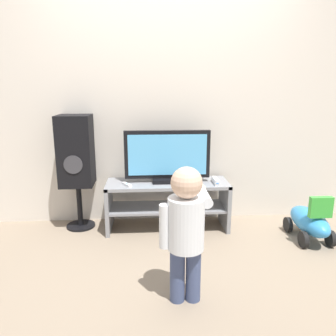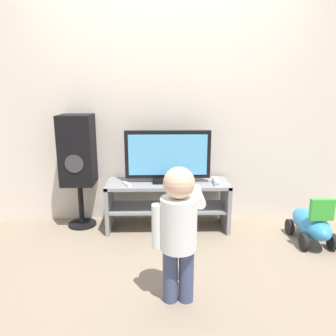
# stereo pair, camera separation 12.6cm
# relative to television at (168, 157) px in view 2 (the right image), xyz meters

# --- Properties ---
(ground_plane) EXTENTS (16.00, 16.00, 0.00)m
(ground_plane) POSITION_rel_television_xyz_m (0.00, -0.22, -0.71)
(ground_plane) COLOR gray
(wall_back) EXTENTS (10.00, 0.06, 2.60)m
(wall_back) POSITION_rel_television_xyz_m (0.00, 0.26, 0.59)
(wall_back) COLOR silver
(wall_back) RESTS_ON ground_plane
(tv_stand) EXTENTS (1.17, 0.40, 0.47)m
(tv_stand) POSITION_rel_television_xyz_m (0.00, -0.02, -0.40)
(tv_stand) COLOR gray
(tv_stand) RESTS_ON ground_plane
(television) EXTENTS (0.81, 0.20, 0.50)m
(television) POSITION_rel_television_xyz_m (0.00, 0.00, 0.00)
(television) COLOR black
(television) RESTS_ON tv_stand
(game_console) EXTENTS (0.04, 0.18, 0.05)m
(game_console) POSITION_rel_television_xyz_m (0.45, -0.09, -0.22)
(game_console) COLOR white
(game_console) RESTS_ON tv_stand
(remote_primary) EXTENTS (0.10, 0.13, 0.03)m
(remote_primary) POSITION_rel_television_xyz_m (-0.38, -0.11, -0.23)
(remote_primary) COLOR white
(remote_primary) RESTS_ON tv_stand
(child) EXTENTS (0.34, 0.50, 0.89)m
(child) POSITION_rel_television_xyz_m (0.04, -1.16, -0.18)
(child) COLOR #3F4C72
(child) RESTS_ON ground_plane
(speaker_tower) EXTENTS (0.31, 0.31, 1.11)m
(speaker_tower) POSITION_rel_television_xyz_m (-0.86, 0.06, 0.03)
(speaker_tower) COLOR black
(speaker_tower) RESTS_ON ground_plane
(ride_on_toy) EXTENTS (0.28, 0.58, 0.46)m
(ride_on_toy) POSITION_rel_television_xyz_m (1.27, -0.36, -0.54)
(ride_on_toy) COLOR #338CD1
(ride_on_toy) RESTS_ON ground_plane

